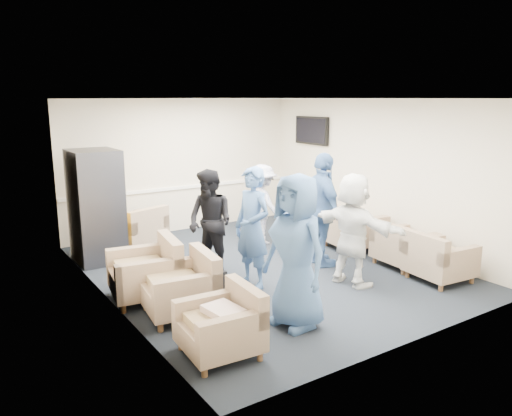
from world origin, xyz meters
TOP-DOWN VIEW (x-y plane):
  - floor at (0.00, 0.00)m, footprint 6.00×6.00m
  - ceiling at (0.00, 0.00)m, footprint 6.00×6.00m
  - back_wall at (0.00, 3.00)m, footprint 5.00×0.02m
  - front_wall at (0.00, -3.00)m, footprint 5.00×0.02m
  - left_wall at (-2.50, 0.00)m, footprint 0.02×6.00m
  - right_wall at (2.50, 0.00)m, footprint 0.02×6.00m
  - chair_rail at (0.00, 2.98)m, footprint 4.98×0.04m
  - tv at (2.44, 1.80)m, footprint 0.10×1.00m
  - armchair_left_near at (-1.92, -2.06)m, footprint 0.83×0.83m
  - armchair_left_mid at (-1.84, -0.90)m, footprint 0.96×0.96m
  - armchair_left_far at (-2.01, -0.15)m, footprint 1.02×1.02m
  - armchair_right_near at (1.86, -1.91)m, footprint 0.87×0.87m
  - armchair_right_midnear at (1.96, -1.14)m, footprint 0.86×0.86m
  - armchair_right_midfar at (1.94, 0.01)m, footprint 1.02×1.02m
  - armchair_right_far at (1.94, 1.12)m, footprint 0.84×0.84m
  - armchair_corner at (-1.31, 2.13)m, footprint 1.08×1.08m
  - vending_machine at (-2.09, 1.91)m, footprint 0.77×0.89m
  - backpack at (-1.29, -0.71)m, footprint 0.30×0.23m
  - pillow at (-1.93, -2.06)m, footprint 0.36×0.45m
  - person_front_left at (-0.85, -1.92)m, footprint 0.70×0.98m
  - person_mid_left at (-0.58, -0.56)m, footprint 0.53×0.71m
  - person_back_left at (-0.80, 0.30)m, footprint 0.84×0.95m
  - person_back_right at (0.79, 1.21)m, footprint 0.71×1.05m
  - person_mid_right at (0.89, -0.38)m, footprint 0.71×1.17m
  - person_front_right at (0.70, -1.28)m, footprint 0.71×1.60m

SIDE VIEW (x-z plane):
  - floor at x=0.00m, z-range 0.00..0.00m
  - backpack at x=-1.29m, z-range 0.01..0.50m
  - armchair_left_near at x=-1.92m, z-range 0.00..0.62m
  - armchair_right_midnear at x=1.96m, z-range 0.00..0.64m
  - armchair_right_near at x=1.86m, z-range 0.00..0.64m
  - armchair_right_far at x=1.94m, z-range 0.00..0.64m
  - armchair_corner at x=-1.31m, z-range 0.00..0.68m
  - armchair_left_mid at x=-1.84m, z-range 0.00..0.68m
  - armchair_left_far at x=-2.01m, z-range 0.00..0.71m
  - armchair_right_midfar at x=1.94m, z-range 0.00..0.72m
  - pillow at x=-1.93m, z-range 0.41..0.53m
  - person_back_right at x=0.79m, z-range 0.00..1.51m
  - person_back_left at x=-0.80m, z-range 0.00..1.64m
  - person_front_right at x=0.70m, z-range 0.00..1.67m
  - person_mid_left at x=-0.58m, z-range 0.00..1.77m
  - chair_rail at x=0.00m, z-range 0.87..0.93m
  - person_mid_right at x=0.89m, z-range 0.00..1.87m
  - person_front_left at x=-0.85m, z-range 0.00..1.87m
  - vending_machine at x=-2.09m, z-range 0.00..1.89m
  - back_wall at x=0.00m, z-range 0.00..2.70m
  - front_wall at x=0.00m, z-range 0.00..2.70m
  - left_wall at x=-2.50m, z-range 0.00..2.70m
  - right_wall at x=2.50m, z-range 0.00..2.70m
  - tv at x=2.44m, z-range 1.76..2.34m
  - ceiling at x=0.00m, z-range 2.70..2.70m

